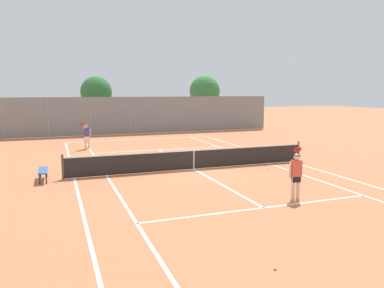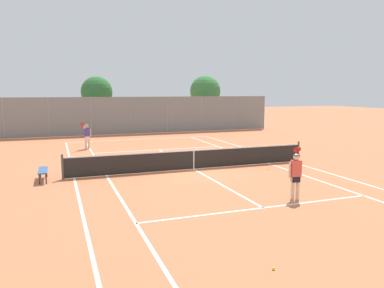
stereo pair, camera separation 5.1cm
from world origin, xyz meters
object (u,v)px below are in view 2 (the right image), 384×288
object	(u,v)px
player_far_left	(87,135)
loose_tennis_ball_2	(274,268)
tennis_net	(194,159)
courtside_bench	(43,171)
tree_behind_right	(205,92)
tree_behind_left	(98,93)
player_near_side	(296,173)
loose_tennis_ball_0	(268,169)

from	to	relation	value
player_far_left	loose_tennis_ball_2	world-z (taller)	player_far_left
tennis_net	loose_tennis_ball_2	world-z (taller)	tennis_net
tennis_net	courtside_bench	size ratio (longest dim) A/B	8.00
player_far_left	tree_behind_right	size ratio (longest dim) A/B	0.34
courtside_bench	player_far_left	bearing A→B (deg)	73.48
player_far_left	courtside_bench	bearing A→B (deg)	-106.52
tennis_net	tree_behind_left	xyz separation A→B (m)	(-2.36, 19.26, 3.02)
tennis_net	player_near_side	size ratio (longest dim) A/B	6.76
courtside_bench	tree_behind_left	distance (m)	19.97
loose_tennis_ball_0	loose_tennis_ball_2	xyz separation A→B (m)	(-5.25, -8.76, 0.00)
loose_tennis_ball_0	tree_behind_right	distance (m)	21.90
tennis_net	courtside_bench	xyz separation A→B (m)	(-6.73, 0.02, -0.10)
player_far_left	courtside_bench	distance (m)	8.68
tennis_net	loose_tennis_ball_2	size ratio (longest dim) A/B	181.82
tree_behind_left	tree_behind_right	xyz separation A→B (m)	(10.91, 0.30, 0.08)
loose_tennis_ball_2	player_far_left	bearing A→B (deg)	97.07
loose_tennis_ball_2	tree_behind_right	xyz separation A→B (m)	(10.53, 29.71, 3.57)
player_near_side	tree_behind_left	xyz separation A→B (m)	(-3.90, 25.19, 2.60)
tennis_net	courtside_bench	world-z (taller)	tennis_net
loose_tennis_ball_0	tree_behind_right	world-z (taller)	tree_behind_right
player_near_side	tree_behind_right	distance (m)	26.57
tennis_net	player_far_left	distance (m)	9.37
courtside_bench	tree_behind_right	distance (m)	25.01
player_far_left	tennis_net	bearing A→B (deg)	-62.84
player_near_side	player_far_left	world-z (taller)	same
player_far_left	loose_tennis_ball_2	distance (m)	18.64
loose_tennis_ball_2	tree_behind_left	size ratio (longest dim) A/B	0.01
loose_tennis_ball_2	player_near_side	bearing A→B (deg)	50.22
player_near_side	player_far_left	distance (m)	15.39
tennis_net	courtside_bench	bearing A→B (deg)	179.82
player_far_left	tree_behind_left	world-z (taller)	tree_behind_left
courtside_bench	loose_tennis_ball_0	bearing A→B (deg)	-8.08
player_far_left	tree_behind_left	distance (m)	11.40
player_near_side	courtside_bench	world-z (taller)	player_near_side
tree_behind_right	tree_behind_left	bearing A→B (deg)	-178.43
player_near_side	courtside_bench	distance (m)	10.20
tennis_net	tree_behind_right	size ratio (longest dim) A/B	2.27
loose_tennis_ball_0	loose_tennis_ball_2	size ratio (longest dim) A/B	1.00
loose_tennis_ball_0	loose_tennis_ball_2	bearing A→B (deg)	-120.93
player_near_side	tree_behind_left	world-z (taller)	tree_behind_left
player_far_left	courtside_bench	size ratio (longest dim) A/B	1.18
tennis_net	player_far_left	bearing A→B (deg)	117.16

